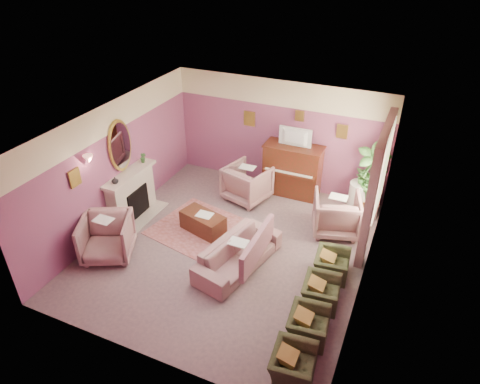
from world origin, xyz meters
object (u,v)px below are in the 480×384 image
at_px(floral_armchair_front, 106,236).
at_px(olive_chair_d, 332,261).
at_px(piano, 292,171).
at_px(olive_chair_a, 293,361).
at_px(olive_chair_b, 309,321).
at_px(floral_armchair_left, 247,181).
at_px(floral_armchair_right, 336,212).
at_px(television, 294,136).
at_px(coffee_table, 203,223).
at_px(sofa, 238,249).
at_px(side_table, 359,196).
at_px(olive_chair_c, 321,289).

distance_m(floral_armchair_front, olive_chair_d, 4.54).
bearing_deg(piano, floral_armchair_front, -124.46).
relative_size(olive_chair_a, olive_chair_b, 1.00).
height_order(floral_armchair_left, olive_chair_b, floral_armchair_left).
distance_m(floral_armchair_right, olive_chair_a, 3.90).
xyz_separation_m(television, floral_armchair_front, (-2.68, -3.86, -1.10)).
bearing_deg(coffee_table, floral_armchair_left, 77.28).
bearing_deg(sofa, television, 88.08).
height_order(television, sofa, television).
distance_m(coffee_table, olive_chair_b, 3.51).
bearing_deg(side_table, television, -179.67).
bearing_deg(olive_chair_d, piano, 122.58).
bearing_deg(olive_chair_d, floral_armchair_right, 100.48).
relative_size(piano, side_table, 2.00).
bearing_deg(floral_armchair_front, piano, 55.54).
bearing_deg(floral_armchair_front, floral_armchair_left, 61.11).
bearing_deg(floral_armchair_left, piano, 37.98).
height_order(coffee_table, olive_chair_d, olive_chair_d).
distance_m(olive_chair_a, side_table, 5.03).
relative_size(piano, olive_chair_a, 1.89).
bearing_deg(olive_chair_b, floral_armchair_right, 94.92).
bearing_deg(television, floral_armchair_left, -144.00).
bearing_deg(sofa, olive_chair_a, -47.86).
bearing_deg(olive_chair_a, olive_chair_b, 90.00).
xyz_separation_m(sofa, olive_chair_a, (1.77, -1.96, -0.09)).
bearing_deg(coffee_table, floral_armchair_front, -132.04).
height_order(olive_chair_d, side_table, side_table).
relative_size(television, olive_chair_c, 1.08).
bearing_deg(sofa, olive_chair_d, 15.92).
distance_m(television, side_table, 2.12).
bearing_deg(piano, television, -90.00).
bearing_deg(coffee_table, olive_chair_c, -19.66).
relative_size(coffee_table, side_table, 1.43).
relative_size(olive_chair_b, olive_chair_c, 1.00).
bearing_deg(olive_chair_c, floral_armchair_front, -173.72).
bearing_deg(olive_chair_c, olive_chair_b, -90.00).
bearing_deg(olive_chair_c, floral_armchair_right, 96.70).
relative_size(piano, coffee_table, 1.40).
relative_size(coffee_table, olive_chair_c, 1.35).
distance_m(television, sofa, 3.29).
xyz_separation_m(coffee_table, sofa, (1.19, -0.74, 0.19)).
height_order(sofa, olive_chair_c, sofa).
distance_m(sofa, olive_chair_a, 2.64).
bearing_deg(side_table, olive_chair_a, -90.54).
distance_m(olive_chair_a, olive_chair_d, 2.46).
distance_m(sofa, olive_chair_d, 1.84).
height_order(olive_chair_a, side_table, side_table).
xyz_separation_m(floral_armchair_front, olive_chair_d, (4.35, 1.30, -0.18)).
xyz_separation_m(floral_armchair_right, olive_chair_a, (0.26, -3.89, -0.18)).
bearing_deg(floral_armchair_right, television, 141.17).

